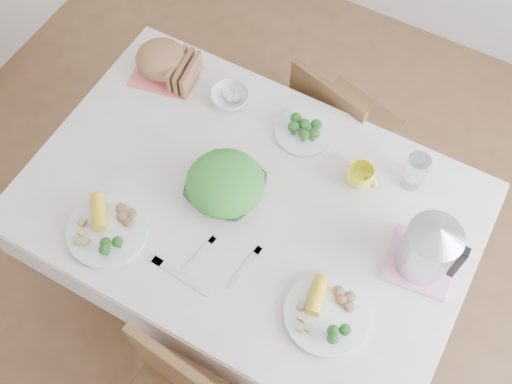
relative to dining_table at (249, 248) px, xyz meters
The scene contains 18 objects.
floor 0.38m from the dining_table, ahead, with size 3.60×3.60×0.00m, color brown.
dining_table is the anchor object (origin of this frame).
tablecloth 0.38m from the dining_table, ahead, with size 1.50×1.00×0.01m, color silver.
chair_far 0.71m from the dining_table, 83.33° to the left, with size 0.37×0.37×0.82m, color brown.
salad_bowl 0.43m from the dining_table, behind, with size 0.25×0.25×0.06m, color white.
dinner_plate_left 0.62m from the dining_table, 137.35° to the right, with size 0.27×0.27×0.02m, color white.
dinner_plate_right 0.61m from the dining_table, 29.34° to the right, with size 0.26×0.26×0.02m, color white.
broccoli_plate 0.52m from the dining_table, 83.81° to the left, with size 0.21×0.21×0.02m, color beige.
napkin 0.76m from the dining_table, 148.78° to the left, with size 0.22×0.22×0.00m, color #FF7166.
bread_loaf 0.79m from the dining_table, 148.78° to the left, with size 0.20×0.19×0.12m, color #8F5B37.
fruit_bowl 0.59m from the dining_table, 128.36° to the left, with size 0.14×0.14×0.04m, color white.
yellow_mug 0.58m from the dining_table, 41.17° to the left, with size 0.10×0.10×0.08m, color yellow.
glass_tumbler 0.72m from the dining_table, 37.09° to the left, with size 0.08×0.08×0.14m, color white.
pink_tray 0.71m from the dining_table, ahead, with size 0.21×0.21×0.02m, color #F897C0.
electric_kettle 0.78m from the dining_table, ahead, with size 0.17×0.17×0.24m, color #B2B5BA.
fork_left 0.46m from the dining_table, 100.22° to the right, with size 0.02×0.16×0.00m, color silver.
fork_right 0.45m from the dining_table, 63.05° to the right, with size 0.02×0.17×0.00m, color silver.
knife 0.52m from the dining_table, 99.65° to the right, with size 0.03×0.22×0.00m, color silver.
Camera 1 is at (0.48, -0.81, 2.55)m, focal length 42.00 mm.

